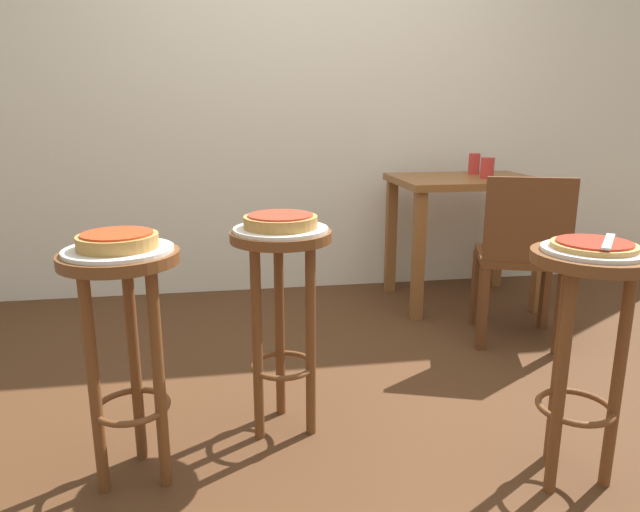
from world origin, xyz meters
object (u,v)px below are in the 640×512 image
object	(u,v)px
pizza_server_knife	(609,241)
pizza_foreground	(594,245)
serving_plate_foreground	(593,250)
wooden_chair	(522,253)
stool_foreground	(585,320)
dining_table	(464,202)
serving_plate_middle	(119,250)
stool_middle	(125,320)
cup_near_edge	(487,168)
pizza_middle	(118,240)
pizza_leftside	(281,221)
cup_far_edge	(474,164)
serving_plate_leftside	(281,229)
stool_leftside	(282,290)

from	to	relation	value
pizza_server_knife	pizza_foreground	bearing A→B (deg)	94.99
serving_plate_foreground	wooden_chair	xyz separation A→B (m)	(0.37, 1.06, -0.29)
stool_foreground	pizza_server_knife	size ratio (longest dim) A/B	3.39
serving_plate_foreground	dining_table	world-z (taller)	dining_table
serving_plate_middle	pizza_server_knife	xyz separation A→B (m)	(1.39, -0.25, 0.03)
stool_middle	wooden_chair	bearing A→B (deg)	25.69
cup_near_edge	pizza_server_knife	size ratio (longest dim) A/B	0.54
wooden_chair	cup_near_edge	bearing A→B (deg)	82.73
pizza_foreground	pizza_middle	size ratio (longest dim) A/B	1.04
pizza_middle	pizza_leftside	distance (m)	0.54
pizza_middle	cup_far_edge	distance (m)	2.47
serving_plate_foreground	pizza_leftside	bearing A→B (deg)	152.40
serving_plate_middle	cup_far_edge	bearing A→B (deg)	42.26
pizza_leftside	wooden_chair	size ratio (longest dim) A/B	0.30
serving_plate_leftside	stool_foreground	bearing A→B (deg)	-27.60
cup_far_edge	pizza_server_knife	world-z (taller)	cup_far_edge
cup_near_edge	cup_far_edge	size ratio (longest dim) A/B	0.95
pizza_leftside	dining_table	xyz separation A→B (m)	(1.22, 1.29, -0.16)
stool_foreground	serving_plate_leftside	bearing A→B (deg)	152.40
pizza_middle	stool_middle	bearing A→B (deg)	0.00
serving_plate_middle	wooden_chair	size ratio (longest dim) A/B	0.37
serving_plate_middle	cup_near_edge	bearing A→B (deg)	38.48
stool_leftside	cup_near_edge	xyz separation A→B (m)	(1.31, 1.22, 0.29)
serving_plate_foreground	serving_plate_middle	bearing A→B (deg)	170.38
stool_leftside	pizza_leftside	distance (m)	0.24
pizza_middle	stool_foreground	bearing A→B (deg)	-9.62
serving_plate_leftside	wooden_chair	bearing A→B (deg)	26.31
serving_plate_foreground	serving_plate_leftside	size ratio (longest dim) A/B	0.90
wooden_chair	pizza_leftside	bearing A→B (deg)	-153.69
pizza_leftside	cup_near_edge	distance (m)	1.79
pizza_middle	cup_near_edge	distance (m)	2.31
cup_far_edge	pizza_server_knife	xyz separation A→B (m)	(-0.44, -1.91, -0.04)
pizza_foreground	cup_near_edge	size ratio (longest dim) A/B	2.02
serving_plate_leftside	dining_table	bearing A→B (deg)	46.63
pizza_server_knife	dining_table	bearing A→B (deg)	28.29
stool_middle	pizza_leftside	world-z (taller)	pizza_leftside
cup_near_edge	wooden_chair	distance (m)	0.71
pizza_foreground	stool_foreground	bearing A→B (deg)	0.00
stool_foreground	pizza_leftside	bearing A→B (deg)	152.40
serving_plate_leftside	dining_table	world-z (taller)	dining_table
pizza_foreground	wooden_chair	xyz separation A→B (m)	(0.37, 1.06, -0.30)
serving_plate_middle	cup_far_edge	size ratio (longest dim) A/B	2.50
pizza_middle	cup_far_edge	size ratio (longest dim) A/B	1.83
pizza_leftside	dining_table	distance (m)	1.78
stool_leftside	serving_plate_leftside	bearing A→B (deg)	0.00
stool_leftside	pizza_leftside	world-z (taller)	pizza_leftside
pizza_middle	pizza_server_knife	bearing A→B (deg)	-10.21
stool_middle	dining_table	size ratio (longest dim) A/B	0.90
serving_plate_leftside	dining_table	distance (m)	1.78
pizza_leftside	pizza_middle	bearing A→B (deg)	-155.89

